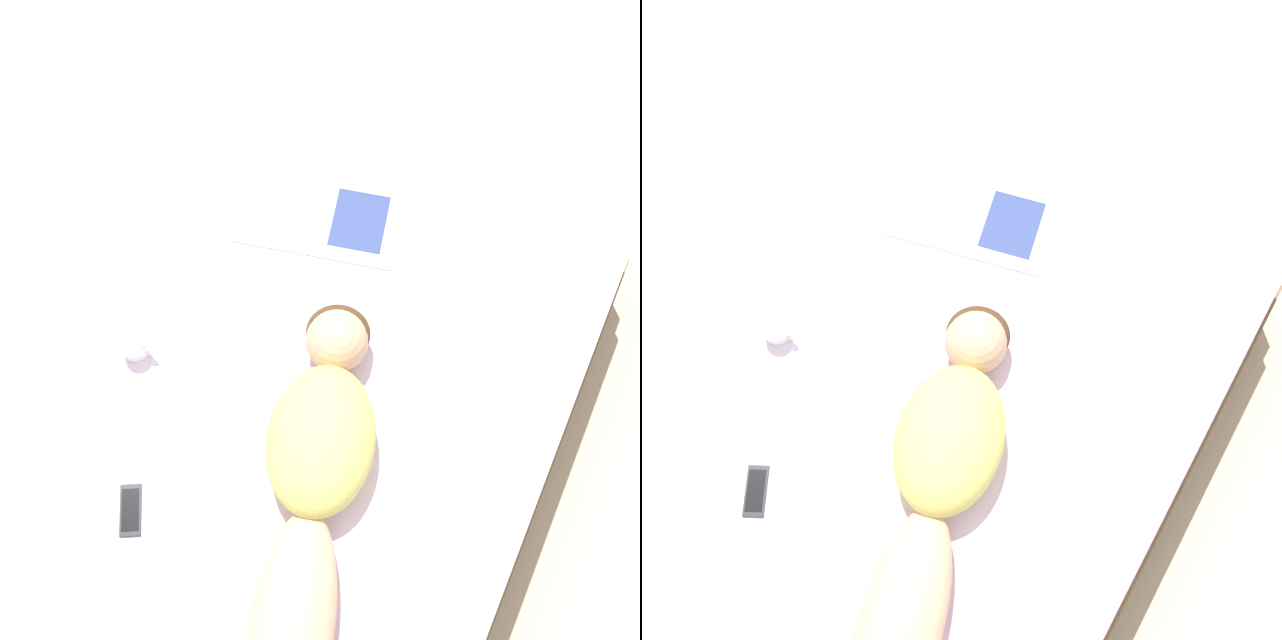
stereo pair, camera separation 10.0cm
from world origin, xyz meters
TOP-DOWN VIEW (x-y plane):
  - ground_plane at (0.00, 0.00)m, footprint 12.00×12.00m
  - bed at (0.00, 0.00)m, footprint 1.56×2.15m
  - person at (0.14, -0.17)m, footprint 0.57×1.31m
  - open_magazine at (-0.23, 0.69)m, footprint 0.60×0.43m
  - coffee_mug at (-0.55, 0.01)m, footprint 0.12×0.09m
  - cell_phone at (-0.32, -0.43)m, footprint 0.13×0.16m

SIDE VIEW (x-z plane):
  - ground_plane at x=0.00m, z-range 0.00..0.00m
  - bed at x=0.00m, z-range 0.00..0.45m
  - open_magazine at x=-0.23m, z-range 0.45..0.46m
  - cell_phone at x=-0.32m, z-range 0.45..0.46m
  - coffee_mug at x=-0.55m, z-range 0.45..0.54m
  - person at x=0.14m, z-range 0.44..0.66m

